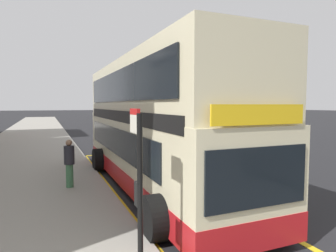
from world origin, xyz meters
name	(u,v)px	position (x,y,z in m)	size (l,w,h in m)	color
ground_plane	(102,130)	(0.00, 32.00, 0.00)	(260.00, 260.00, 0.00)	black
pavement_near	(35,131)	(-7.00, 32.00, 0.07)	(6.00, 76.00, 0.14)	gray
double_decker_bus	(153,128)	(-2.46, 7.73, 2.06)	(3.22, 11.14, 4.40)	beige
bus_bay_markings	(151,185)	(-2.47, 7.88, 0.01)	(3.05, 14.38, 0.01)	gold
bus_stop_sign	(139,178)	(-4.57, 2.50, 1.72)	(0.09, 0.51, 2.69)	black
parked_car_silver_far	(101,117)	(3.01, 49.39, 0.80)	(2.09, 4.20, 1.62)	#B2B5BA
parked_car_grey_across	(136,121)	(4.73, 34.09, 0.80)	(2.09, 4.20, 1.62)	slate
pedestrian_waiting_near_sign	(69,162)	(-5.22, 8.23, 1.00)	(0.34, 0.34, 1.60)	#3F724C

